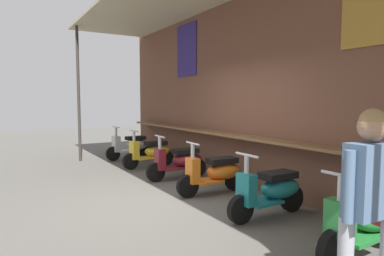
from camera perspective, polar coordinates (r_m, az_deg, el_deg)
The scene contains 9 objects.
ground_plane at distance 5.66m, azimuth -4.96°, elevation -12.71°, with size 31.04×31.04×0.00m, color #56544F.
market_stall_facade at distance 6.46m, azimuth 10.05°, elevation 8.46°, with size 11.09×2.54×3.82m.
scooter_silver at distance 9.80m, azimuth -10.29°, elevation -2.98°, with size 0.49×1.40×0.97m.
scooter_yellow at distance 8.54m, azimuth -6.94°, elevation -4.09°, with size 0.47×1.40×0.97m.
scooter_maroon at distance 7.22m, azimuth -2.00°, elevation -5.69°, with size 0.46×1.40×0.97m.
scooter_orange at distance 6.11m, azimuth 4.17°, elevation -7.62°, with size 0.49×1.40×0.97m.
scooter_teal at distance 5.07m, azimuth 13.57°, elevation -10.36°, with size 0.46×1.40×0.97m.
scooter_green at distance 4.22m, azimuth 27.85°, elevation -13.90°, with size 0.46×1.40×0.97m.
shopper_with_handbag at distance 2.93m, azimuth 28.38°, elevation -9.74°, with size 0.29×0.65×1.64m.
Camera 1 is at (4.85, -2.39, 1.70)m, focal length 31.03 mm.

